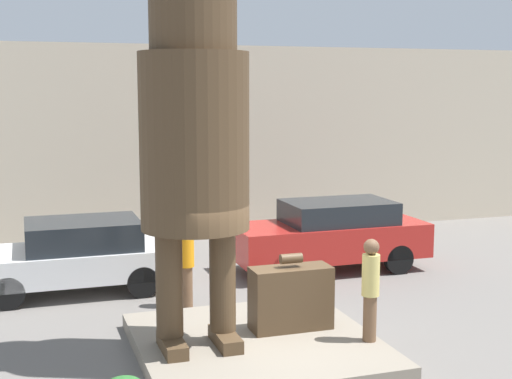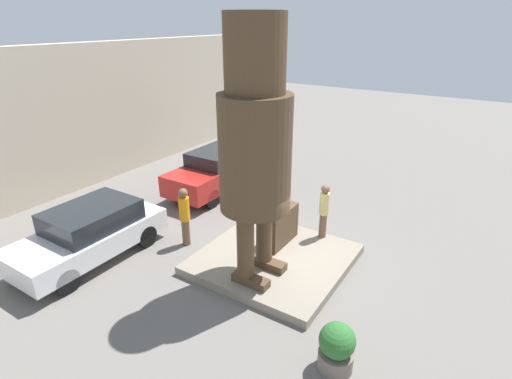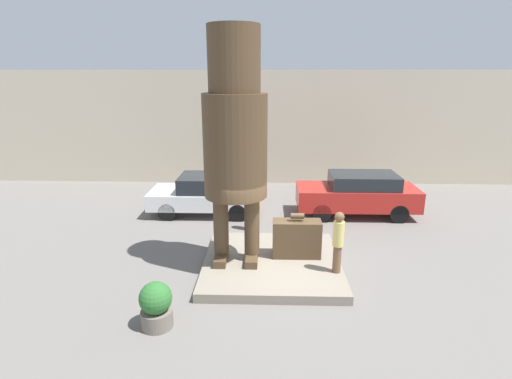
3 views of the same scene
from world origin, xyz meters
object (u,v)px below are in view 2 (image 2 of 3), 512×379
at_px(statue_figure, 255,137).
at_px(worker_hivis, 185,215).
at_px(parked_car_red, 218,169).
at_px(giant_suitcase, 279,226).
at_px(tourist, 324,209).
at_px(planter_pot, 337,347).
at_px(parked_car_white, 90,232).

distance_m(statue_figure, worker_hivis, 3.98).
relative_size(parked_car_red, worker_hivis, 2.49).
relative_size(statue_figure, giant_suitcase, 4.54).
bearing_deg(tourist, statue_figure, 166.00).
xyz_separation_m(giant_suitcase, planter_pot, (-3.19, -3.07, -0.26)).
relative_size(statue_figure, planter_pot, 5.91).
height_order(giant_suitcase, tourist, tourist).
distance_m(giant_suitcase, worker_hivis, 2.76).
xyz_separation_m(tourist, planter_pot, (-4.18, -2.14, -0.64)).
bearing_deg(parked_car_white, planter_pot, 89.93).
bearing_deg(planter_pot, statue_figure, 61.66).
bearing_deg(parked_car_red, giant_suitcase, 58.04).
relative_size(parked_car_white, parked_car_red, 0.93).
height_order(giant_suitcase, parked_car_white, giant_suitcase).
xyz_separation_m(giant_suitcase, worker_hivis, (-1.23, 2.47, 0.21)).
bearing_deg(parked_car_white, worker_hivis, 137.98).
distance_m(statue_figure, parked_car_white, 5.64).
height_order(statue_figure, worker_hivis, statue_figure).
distance_m(tourist, parked_car_red, 5.39).
bearing_deg(parked_car_white, tourist, 128.94).
bearing_deg(worker_hivis, statue_figure, -99.39).
bearing_deg(giant_suitcase, statue_figure, -170.81).
distance_m(parked_car_red, planter_pot, 9.31).
distance_m(statue_figure, planter_pot, 4.60).
relative_size(tourist, worker_hivis, 0.92).
distance_m(parked_car_white, planter_pot, 7.31).
xyz_separation_m(parked_car_red, worker_hivis, (-3.85, -1.73, 0.12)).
relative_size(tourist, planter_pot, 1.60).
height_order(tourist, planter_pot, tourist).
xyz_separation_m(statue_figure, parked_car_white, (-1.50, 4.50, -3.04)).
bearing_deg(giant_suitcase, parked_car_white, 126.99).
xyz_separation_m(statue_figure, giant_suitcase, (1.68, 0.27, -3.06)).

